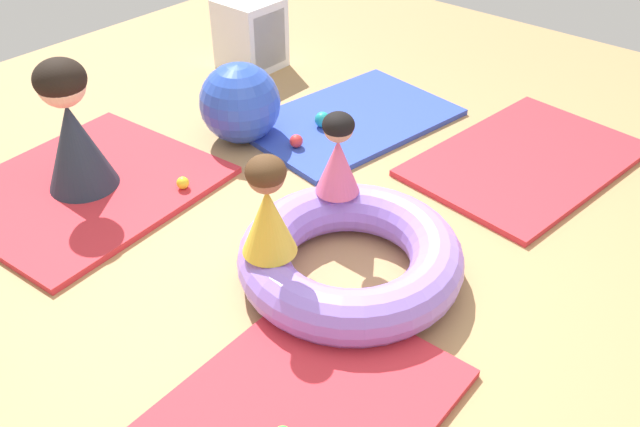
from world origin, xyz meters
The scene contains 14 objects.
ground_plane centered at (0.00, 0.00, 0.00)m, with size 8.00×8.00×0.00m, color tan.
gym_mat_near_left centered at (1.68, -0.11, 0.02)m, with size 1.53×1.00×0.04m, color red.
gym_mat_far_right centered at (-0.84, -0.32, 0.02)m, with size 1.47×0.96×0.04m, color red.
gym_mat_far_left centered at (1.37, 1.10, 0.02)m, with size 1.45×0.95×0.04m, color #2D47B7.
gym_mat_front centered at (-0.36, 1.79, 0.02)m, with size 1.42×1.27×0.04m, color red.
inflatable_cushion centered at (0.06, 0.06, 0.13)m, with size 1.14×1.14×0.27m, color #9975EA.
child_in_pink centered at (0.32, 0.37, 0.49)m, with size 0.30×0.30×0.46m.
child_in_yellow centered at (-0.28, 0.29, 0.52)m, with size 0.33×0.33×0.52m.
adult_seated centered at (-0.36, 1.79, 0.43)m, with size 0.53×0.53×0.81m.
play_ball_yellow centered at (0.01, 1.30, 0.08)m, with size 0.08×0.08×0.08m, color yellow.
play_ball_red centered at (0.81, 1.11, 0.08)m, with size 0.09×0.09×0.09m, color red.
play_ball_teal centered at (1.14, 1.16, 0.09)m, with size 0.11×0.11×0.11m, color teal.
exercise_ball_large centered at (0.71, 1.52, 0.27)m, with size 0.54×0.54×0.54m, color blue.
storage_cube centered at (1.61, 2.30, 0.28)m, with size 0.44×0.44×0.56m.
Camera 1 is at (-2.05, -1.54, 2.31)m, focal length 38.20 mm.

